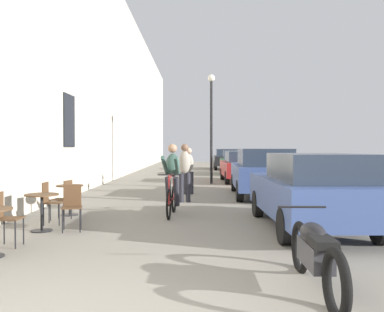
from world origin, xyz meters
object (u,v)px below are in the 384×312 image
(cafe_table_mid, at_px, (42,204))
(cafe_chair_mid_toward_street, at_px, (50,200))
(cafe_chair_mid_toward_wall, at_px, (72,204))
(parked_motorcycle, at_px, (316,254))
(cafe_table_far, at_px, (70,193))
(parked_car_third, at_px, (241,166))
(pedestrian_near, at_px, (185,169))
(parked_car_nearest, at_px, (311,190))
(parked_car_fifth, at_px, (226,159))
(parked_car_fourth, at_px, (235,162))
(street_lamp, at_px, (211,115))
(cafe_chair_far_toward_street, at_px, (64,197))
(cafe_chair_near_toward_street, at_px, (5,215))
(parked_car_second, at_px, (262,172))
(pedestrian_mid, at_px, (189,168))
(pedestrian_far, at_px, (186,164))
(cyclist_on_bicycle, at_px, (172,181))

(cafe_table_mid, distance_m, cafe_chair_mid_toward_street, 0.69)
(cafe_chair_mid_toward_wall, height_order, parked_motorcycle, cafe_chair_mid_toward_wall)
(cafe_table_far, relative_size, parked_car_third, 0.18)
(cafe_chair_mid_toward_wall, xyz_separation_m, pedestrian_near, (2.09, 4.18, 0.46))
(pedestrian_near, xyz_separation_m, parked_car_nearest, (2.60, -4.03, -0.20))
(cafe_table_mid, distance_m, parked_car_fifth, 23.42)
(parked_car_third, bearing_deg, parked_car_nearest, -89.33)
(parked_car_fourth, bearing_deg, parked_motorcycle, -92.88)
(cafe_table_far, bearing_deg, cafe_chair_mid_toward_wall, -71.57)
(cafe_table_far, relative_size, street_lamp, 0.15)
(cafe_table_mid, distance_m, street_lamp, 11.49)
(pedestrian_near, height_order, street_lamp, street_lamp)
(cafe_chair_mid_toward_wall, distance_m, cafe_chair_far_toward_street, 1.27)
(cafe_table_far, bearing_deg, cafe_chair_far_toward_street, -83.61)
(cafe_chair_mid_toward_street, distance_m, parked_car_third, 11.94)
(cafe_chair_near_toward_street, xyz_separation_m, cafe_chair_far_toward_street, (0.17, 2.47, 0.00))
(street_lamp, bearing_deg, cafe_chair_near_toward_street, -107.93)
(parked_car_second, xyz_separation_m, parked_car_fifth, (0.07, 17.12, -0.03))
(street_lamp, height_order, parked_car_fifth, street_lamp)
(cafe_table_mid, bearing_deg, parked_motorcycle, -36.68)
(cafe_chair_mid_toward_street, height_order, pedestrian_near, pedestrian_near)
(cafe_table_far, height_order, pedestrian_mid, pedestrian_mid)
(pedestrian_far, bearing_deg, cafe_chair_mid_toward_wall, -102.87)
(cafe_chair_near_toward_street, height_order, cafe_table_mid, cafe_chair_near_toward_street)
(cafe_chair_mid_toward_street, relative_size, cafe_table_far, 1.24)
(parked_car_third, bearing_deg, parked_motorcycle, -93.04)
(cafe_table_mid, xyz_separation_m, street_lamp, (3.69, 10.57, 2.59))
(parked_car_third, relative_size, parked_motorcycle, 1.91)
(pedestrian_mid, height_order, parked_car_third, pedestrian_mid)
(parked_car_third, bearing_deg, cafe_table_far, -118.40)
(parked_car_fifth, bearing_deg, pedestrian_far, -100.90)
(pedestrian_near, bearing_deg, cyclist_on_bicycle, -96.29)
(pedestrian_far, height_order, parked_car_fifth, pedestrian_far)
(cafe_table_far, bearing_deg, parked_car_fifth, 75.79)
(cafe_chair_mid_toward_wall, distance_m, parked_car_second, 7.29)
(parked_car_third, distance_m, parked_car_fifth, 11.39)
(parked_car_third, bearing_deg, parked_car_fourth, 87.56)
(parked_car_nearest, bearing_deg, street_lamp, 98.63)
(cyclist_on_bicycle, height_order, street_lamp, street_lamp)
(cyclist_on_bicycle, height_order, parked_car_fifth, cyclist_on_bicycle)
(street_lamp, xyz_separation_m, parked_car_nearest, (1.57, -10.35, -2.33))
(pedestrian_near, bearing_deg, cafe_chair_mid_toward_street, -127.47)
(pedestrian_mid, bearing_deg, parked_car_third, 64.77)
(street_lamp, height_order, parked_car_fourth, street_lamp)
(cafe_chair_far_toward_street, relative_size, street_lamp, 0.18)
(cafe_table_far, bearing_deg, parked_motorcycle, -49.47)
(cafe_chair_near_toward_street, xyz_separation_m, pedestrian_far, (2.71, 10.10, 0.46))
(cafe_chair_near_toward_street, bearing_deg, parked_car_fourth, 73.32)
(cafe_table_far, relative_size, parked_car_fourth, 0.17)
(pedestrian_near, bearing_deg, cafe_table_mid, -121.99)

